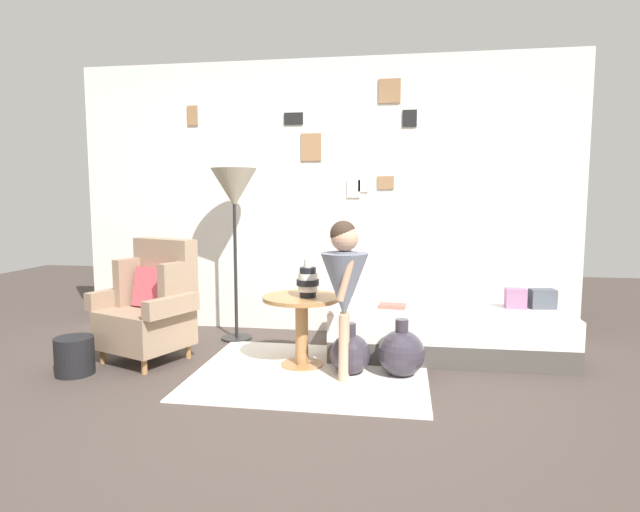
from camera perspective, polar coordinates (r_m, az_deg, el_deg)
The scene contains 15 objects.
ground_plane at distance 3.45m, azimuth -5.15°, elevation -15.95°, with size 12.00×12.00×0.00m, color #423833.
gallery_wall at distance 5.10m, azimuth 0.11°, elevation 6.35°, with size 4.80×0.12×2.60m.
rug at distance 4.02m, azimuth -0.96°, elevation -12.52°, with size 1.71×1.43×0.01m, color silver.
armchair at distance 4.46m, azimuth -17.85°, elevation -5.15°, with size 0.88×0.78×0.97m.
daybed at distance 4.52m, azimuth 13.58°, elevation -7.97°, with size 1.91×0.82×0.40m.
pillow_head at distance 4.69m, azimuth 23.01°, elevation -4.30°, with size 0.20×0.12×0.16m, color #474C56.
pillow_mid at distance 4.61m, azimuth 20.47°, elevation -4.34°, with size 0.16×0.12×0.16m, color gray.
side_table at distance 4.07m, azimuth -2.00°, elevation -6.50°, with size 0.60×0.60×0.55m.
vase_striped at distance 3.98m, azimuth -1.33°, elevation -2.77°, with size 0.17×0.17×0.29m.
floor_lamp at distance 4.81m, azimuth -9.31°, elevation 6.76°, with size 0.41×0.41×1.57m.
person_child at distance 3.71m, azimuth 2.66°, elevation -2.50°, with size 0.34×0.34×1.15m.
book_on_daybed at distance 4.39m, azimuth 7.86°, elevation -5.39°, with size 0.22×0.16×0.03m, color #8A584C.
demijohn_near at distance 3.96m, azimuth 3.29°, elevation -10.55°, with size 0.30×0.30×0.39m.
demijohn_far at distance 3.95m, azimuth 8.83°, elevation -10.35°, with size 0.34×0.34×0.43m.
magazine_basket at distance 4.36m, azimuth -25.11°, elevation -9.78°, with size 0.28×0.28×0.28m, color black.
Camera 1 is at (0.79, -3.09, 1.31)m, focal length 29.46 mm.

